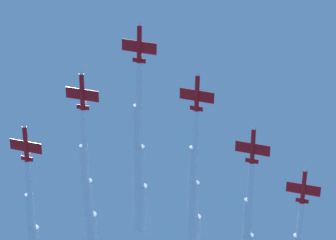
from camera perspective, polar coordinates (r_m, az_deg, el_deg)
jet_lead at (r=182.16m, az=-2.20°, el=-3.67°), size 20.08×52.44×4.51m
jet_port_inner at (r=187.22m, az=1.94°, el=-6.11°), size 18.69×48.51×4.51m
jet_starboard_inner at (r=187.82m, az=-6.07°, el=-5.91°), size 17.88×48.15×4.50m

